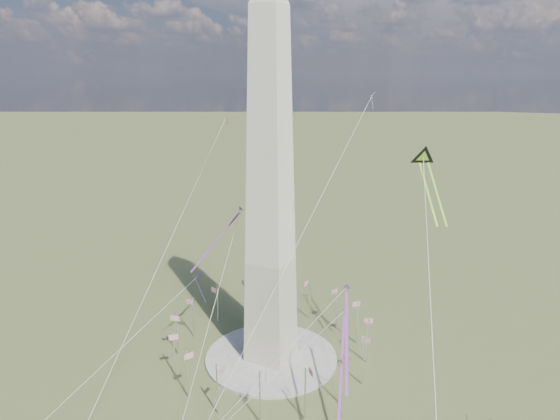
% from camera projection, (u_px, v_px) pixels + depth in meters
% --- Properties ---
extents(ground, '(2000.00, 2000.00, 0.00)m').
position_uv_depth(ground, '(271.00, 358.00, 136.92)').
color(ground, '#475128').
rests_on(ground, ground).
extents(plaza, '(36.00, 36.00, 0.80)m').
position_uv_depth(plaza, '(271.00, 357.00, 136.82)').
color(plaza, '#B6B4A6').
rests_on(plaza, ground).
extents(washington_monument, '(15.56, 15.56, 100.00)m').
position_uv_depth(washington_monument, '(270.00, 188.00, 124.17)').
color(washington_monument, '#B1AC94').
rests_on(washington_monument, plaza).
extents(flagpole_ring, '(54.40, 54.40, 13.00)m').
position_uv_depth(flagpole_ring, '(271.00, 335.00, 134.99)').
color(flagpole_ring, silver).
rests_on(flagpole_ring, ground).
extents(kite_delta_black, '(12.49, 17.94, 15.06)m').
position_uv_depth(kite_delta_black, '(424.00, 162.00, 116.65)').
color(kite_delta_black, black).
rests_on(kite_delta_black, ground).
extents(kite_diamond_purple, '(2.06, 3.31, 10.44)m').
position_uv_depth(kite_diamond_purple, '(199.00, 278.00, 140.70)').
color(kite_diamond_purple, '#391974').
rests_on(kite_diamond_purple, ground).
extents(kite_streamer_left, '(8.52, 19.60, 14.10)m').
position_uv_depth(kite_streamer_left, '(347.00, 323.00, 103.41)').
color(kite_streamer_left, red).
rests_on(kite_streamer_left, ground).
extents(kite_streamer_mid, '(4.96, 19.59, 13.56)m').
position_uv_depth(kite_streamer_mid, '(224.00, 231.00, 134.18)').
color(kite_streamer_mid, red).
rests_on(kite_streamer_mid, ground).
extents(kite_streamer_right, '(8.88, 23.59, 16.73)m').
position_uv_depth(kite_streamer_right, '(343.00, 347.00, 117.50)').
color(kite_streamer_right, red).
rests_on(kite_streamer_right, ground).
extents(kite_small_red, '(1.24, 1.45, 3.88)m').
position_uv_depth(kite_small_red, '(227.00, 117.00, 172.82)').
color(kite_small_red, red).
rests_on(kite_small_red, ground).
extents(kite_small_white, '(1.53, 1.95, 5.07)m').
position_uv_depth(kite_small_white, '(372.00, 96.00, 154.33)').
color(kite_small_white, silver).
rests_on(kite_small_white, ground).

